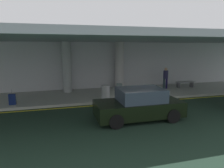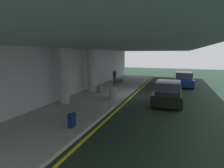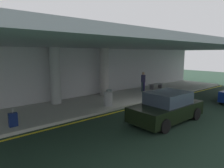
{
  "view_description": "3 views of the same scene",
  "coord_description": "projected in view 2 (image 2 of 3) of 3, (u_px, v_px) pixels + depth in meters",
  "views": [
    {
      "loc": [
        -4.71,
        -10.69,
        3.4
      ],
      "look_at": [
        -1.28,
        1.88,
        1.04
      ],
      "focal_mm": 32.57,
      "sensor_mm": 36.0,
      "label": 1
    },
    {
      "loc": [
        -13.74,
        -2.61,
        3.4
      ],
      "look_at": [
        -0.09,
        2.45,
        0.92
      ],
      "focal_mm": 28.53,
      "sensor_mm": 36.0,
      "label": 2
    },
    {
      "loc": [
        -9.31,
        -7.62,
        3.38
      ],
      "look_at": [
        -0.86,
        2.44,
        1.36
      ],
      "focal_mm": 31.57,
      "sensor_mm": 36.0,
      "label": 3
    }
  ],
  "objects": [
    {
      "name": "lane_stripe_yellow",
      "position": [
        132.0,
        96.0,
        14.41
      ],
      "size": [
        26.0,
        0.14,
        0.01
      ],
      "primitive_type": "cube",
      "color": "yellow",
      "rests_on": "ground"
    },
    {
      "name": "bench_metal",
      "position": [
        120.0,
        79.0,
        20.29
      ],
      "size": [
        1.6,
        0.5,
        0.48
      ],
      "color": "slate",
      "rests_on": "sidewalk"
    },
    {
      "name": "sidewalk",
      "position": [
        105.0,
        93.0,
        15.21
      ],
      "size": [
        26.0,
        4.2,
        0.15
      ],
      "primitive_type": "cube",
      "color": "#9D9E97",
      "rests_on": "ground"
    },
    {
      "name": "trash_bin_steel",
      "position": [
        113.0,
        93.0,
        13.06
      ],
      "size": [
        0.56,
        0.56,
        0.85
      ],
      "primitive_type": "cylinder",
      "color": "gray",
      "rests_on": "sidewalk"
    },
    {
      "name": "traveler_with_luggage",
      "position": [
        115.0,
        76.0,
        18.48
      ],
      "size": [
        0.38,
        0.38,
        1.68
      ],
      "rotation": [
        0.0,
        0.0,
        3.07
      ],
      "color": "#1A2B30",
      "rests_on": "sidewalk"
    },
    {
      "name": "support_column_left_mid",
      "position": [
        63.0,
        76.0,
        11.64
      ],
      "size": [
        0.68,
        0.68,
        3.65
      ],
      "primitive_type": "cylinder",
      "color": "#95999A",
      "rests_on": "sidewalk"
    },
    {
      "name": "suitcase_upright_secondary",
      "position": [
        100.0,
        89.0,
        15.0
      ],
      "size": [
        0.36,
        0.22,
        0.9
      ],
      "rotation": [
        0.0,
        0.0,
        0.07
      ],
      "color": "#526161",
      "rests_on": "sidewalk"
    },
    {
      "name": "terminal_back_wall",
      "position": [
        82.0,
        71.0,
        15.68
      ],
      "size": [
        26.0,
        0.3,
        3.8
      ],
      "primitive_type": "cube",
      "color": "#B0B1B5",
      "rests_on": "ground"
    },
    {
      "name": "ground_plane",
      "position": [
        141.0,
        97.0,
        14.16
      ],
      "size": [
        60.0,
        60.0,
        0.0
      ],
      "primitive_type": "plane",
      "color": "black"
    },
    {
      "name": "ceiling_overhang",
      "position": [
        111.0,
        47.0,
        14.39
      ],
      "size": [
        28.0,
        13.2,
        0.3
      ],
      "primitive_type": "cube",
      "color": "gray",
      "rests_on": "support_column_far_left"
    },
    {
      "name": "suitcase_upright_primary",
      "position": [
        72.0,
        120.0,
        7.96
      ],
      "size": [
        0.36,
        0.22,
        0.9
      ],
      "rotation": [
        0.0,
        0.0,
        0.38
      ],
      "color": "#0C1A4A",
      "rests_on": "sidewalk"
    },
    {
      "name": "support_column_center",
      "position": [
        91.0,
        70.0,
        15.33
      ],
      "size": [
        0.68,
        0.68,
        3.65
      ],
      "primitive_type": "cylinder",
      "color": "#A29E9C",
      "rests_on": "sidewalk"
    },
    {
      "name": "car_navy",
      "position": [
        184.0,
        79.0,
        18.82
      ],
      "size": [
        4.1,
        1.92,
        1.5
      ],
      "rotation": [
        0.0,
        0.0,
        3.18
      ],
      "color": "navy",
      "rests_on": "ground"
    },
    {
      "name": "car_black",
      "position": [
        168.0,
        93.0,
        12.39
      ],
      "size": [
        4.1,
        1.92,
        1.5
      ],
      "rotation": [
        0.0,
        0.0,
        3.21
      ],
      "color": "black",
      "rests_on": "ground"
    }
  ]
}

